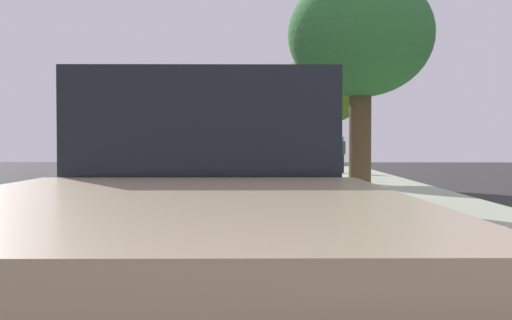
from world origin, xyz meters
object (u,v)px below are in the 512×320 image
(parked_pickup_tan_nearest, at_px, (199,240))
(parked_sedan_grey_second, at_px, (251,186))
(bicycle_at_curb, at_px, (283,186))
(pedestrian_on_phone, at_px, (342,152))
(parked_suv_green_mid, at_px, (264,156))
(parked_suv_red_far, at_px, (267,152))
(street_tree_near_cyclist, at_px, (361,37))
(street_tree_mid_block, at_px, (326,86))
(cyclist_with_backpack, at_px, (293,164))

(parked_pickup_tan_nearest, distance_m, parked_sedan_grey_second, 6.93)
(bicycle_at_curb, xyz_separation_m, pedestrian_on_phone, (2.76, 12.12, 0.69))
(parked_suv_green_mid, relative_size, parked_suv_red_far, 1.01)
(parked_suv_red_far, bearing_deg, street_tree_near_cyclist, -82.30)
(parked_suv_green_mid, xyz_separation_m, street_tree_mid_block, (2.17, 0.48, 2.44))
(parked_pickup_tan_nearest, distance_m, pedestrian_on_phone, 24.49)
(street_tree_mid_block, bearing_deg, parked_suv_red_far, 106.99)
(parked_sedan_grey_second, relative_size, street_tree_near_cyclist, 0.88)
(street_tree_near_cyclist, xyz_separation_m, pedestrian_on_phone, (1.16, 14.37, -2.67))
(bicycle_at_curb, height_order, pedestrian_on_phone, pedestrian_on_phone)
(parked_pickup_tan_nearest, height_order, street_tree_mid_block, street_tree_mid_block)
(cyclist_with_backpack, relative_size, street_tree_mid_block, 0.34)
(street_tree_near_cyclist, xyz_separation_m, street_tree_mid_block, (0.00, 8.81, -0.26))
(parked_suv_green_mid, xyz_separation_m, parked_suv_red_far, (0.03, 7.48, 0.00))
(street_tree_mid_block, xyz_separation_m, pedestrian_on_phone, (1.16, 5.55, -2.40))
(parked_suv_red_far, bearing_deg, cyclist_with_backpack, -86.93)
(cyclist_with_backpack, bearing_deg, parked_pickup_tan_nearest, -94.48)
(street_tree_near_cyclist, height_order, street_tree_mid_block, street_tree_near_cyclist)
(parked_pickup_tan_nearest, relative_size, bicycle_at_curb, 4.20)
(pedestrian_on_phone, bearing_deg, cyclist_with_backpack, -101.48)
(parked_pickup_tan_nearest, distance_m, street_tree_near_cyclist, 10.53)
(parked_pickup_tan_nearest, distance_m, parked_suv_red_far, 25.69)
(parked_suv_green_mid, xyz_separation_m, bicycle_at_curb, (0.57, -6.09, -0.65))
(street_tree_near_cyclist, distance_m, street_tree_mid_block, 8.82)
(parked_pickup_tan_nearest, relative_size, street_tree_near_cyclist, 1.08)
(cyclist_with_backpack, bearing_deg, parked_suv_red_far, 93.07)
(parked_pickup_tan_nearest, height_order, parked_suv_green_mid, parked_suv_green_mid)
(parked_suv_red_far, bearing_deg, street_tree_mid_block, -73.01)
(parked_pickup_tan_nearest, distance_m, street_tree_mid_block, 19.00)
(parked_pickup_tan_nearest, bearing_deg, bicycle_at_curb, 86.70)
(parked_suv_green_mid, bearing_deg, cyclist_with_backpack, -83.14)
(parked_pickup_tan_nearest, bearing_deg, pedestrian_on_phone, 81.87)
(street_tree_mid_block, bearing_deg, cyclist_with_backpack, -101.23)
(cyclist_with_backpack, xyz_separation_m, street_tree_mid_block, (1.39, 7.00, 2.50))
(bicycle_at_curb, distance_m, street_tree_mid_block, 7.44)
(parked_suv_red_far, xyz_separation_m, street_tree_near_cyclist, (2.14, -15.81, 2.70))
(cyclist_with_backpack, bearing_deg, pedestrian_on_phone, 78.52)
(street_tree_mid_block, distance_m, pedestrian_on_phone, 6.16)
(cyclist_with_backpack, height_order, street_tree_near_cyclist, street_tree_near_cyclist)
(parked_suv_green_mid, relative_size, street_tree_mid_block, 1.02)
(parked_suv_green_mid, bearing_deg, street_tree_near_cyclist, -75.38)
(bicycle_at_curb, distance_m, pedestrian_on_phone, 12.45)
(parked_suv_green_mid, bearing_deg, parked_pickup_tan_nearest, -90.41)
(bicycle_at_curb, height_order, street_tree_mid_block, street_tree_mid_block)
(bicycle_at_curb, xyz_separation_m, street_tree_near_cyclist, (1.61, -2.24, 3.35))
(street_tree_near_cyclist, bearing_deg, parked_suv_green_mid, 104.62)
(bicycle_at_curb, bearing_deg, parked_suv_red_far, 92.25)
(parked_sedan_grey_second, height_order, pedestrian_on_phone, pedestrian_on_phone)
(bicycle_at_curb, bearing_deg, parked_suv_green_mid, 95.33)
(bicycle_at_curb, distance_m, cyclist_with_backpack, 0.76)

